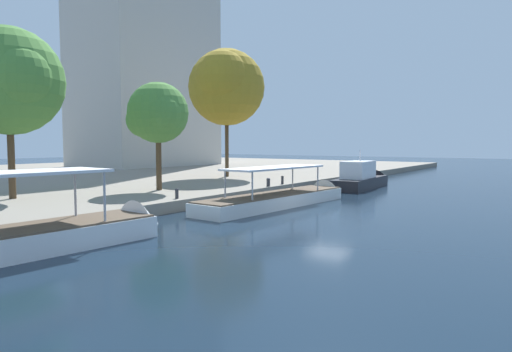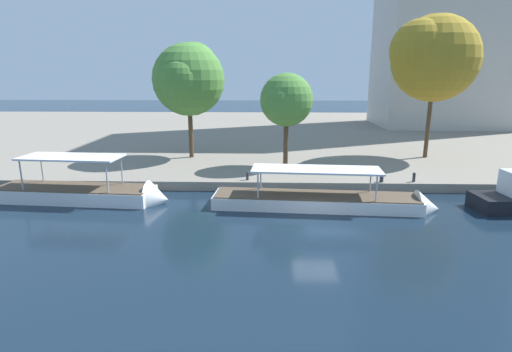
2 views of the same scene
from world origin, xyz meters
The scene contains 12 objects.
ground_plane centered at (0.00, 0.00, 0.00)m, with size 220.00×220.00×0.00m, color #142333.
dock_promenade centered at (0.00, 35.11, 0.35)m, with size 120.00×55.00×0.71m, color gray.
tour_boat_0 centered at (-15.12, 4.96, 0.42)m, with size 12.24×3.63×4.12m.
tour_boat_1 centered at (1.32, 3.97, 0.29)m, with size 14.70×3.55×3.66m.
motor_yacht_2 centered at (15.72, 4.07, 0.65)m, with size 10.34×3.18×4.47m.
mooring_bollard_0 centered at (5.69, 8.02, 1.07)m, with size 0.31×0.31×0.69m.
mooring_bollard_1 centered at (8.13, 8.18, 1.09)m, with size 0.24×0.24×0.72m.
mooring_bollard_2 centered at (-4.33, 8.35, 1.05)m, with size 0.23×0.23×0.65m.
tree_0 centered at (12.02, 17.25, 9.96)m, with size 8.23×7.82×13.08m.
tree_1 centered at (-10.14, 16.83, 8.23)m, with size 6.65×7.01×10.73m.
tree_2 centered at (-1.44, 13.09, 6.30)m, with size 4.46×4.56×7.93m.
office_tower centered at (24.10, 42.40, 23.84)m, with size 20.36×13.03×48.34m.
Camera 1 is at (-25.00, -11.91, 4.20)m, focal length 32.14 mm.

